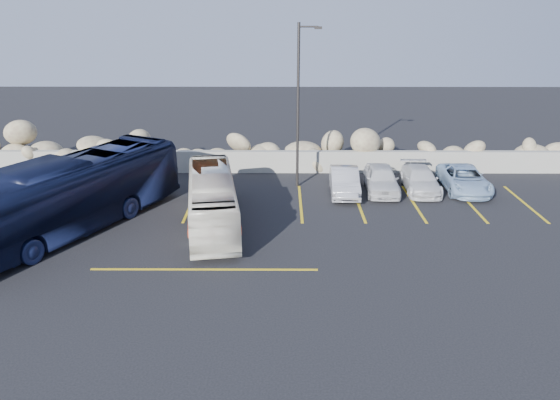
{
  "coord_description": "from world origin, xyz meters",
  "views": [
    {
      "loc": [
        1.75,
        -16.98,
        8.81
      ],
      "look_at": [
        1.65,
        4.0,
        1.24
      ],
      "focal_mm": 35.0,
      "sensor_mm": 36.0,
      "label": 1
    }
  ],
  "objects_px": {
    "lamppost": "(299,102)",
    "vintage_bus": "(212,200)",
    "car_d": "(464,179)",
    "car_b": "(344,181)",
    "car_a": "(381,179)",
    "car_c": "(420,180)",
    "tour_coach": "(69,195)"
  },
  "relations": [
    {
      "from": "lamppost",
      "to": "car_d",
      "type": "relative_size",
      "value": 1.86
    },
    {
      "from": "car_c",
      "to": "car_d",
      "type": "distance_m",
      "value": 2.19
    },
    {
      "from": "lamppost",
      "to": "car_c",
      "type": "distance_m",
      "value": 7.13
    },
    {
      "from": "vintage_bus",
      "to": "tour_coach",
      "type": "xyz_separation_m",
      "value": [
        -5.68,
        -0.7,
        0.44
      ]
    },
    {
      "from": "lamppost",
      "to": "car_d",
      "type": "height_order",
      "value": "lamppost"
    },
    {
      "from": "car_a",
      "to": "car_d",
      "type": "bearing_deg",
      "value": 5.43
    },
    {
      "from": "vintage_bus",
      "to": "car_c",
      "type": "bearing_deg",
      "value": 15.76
    },
    {
      "from": "vintage_bus",
      "to": "car_a",
      "type": "relative_size",
      "value": 2.03
    },
    {
      "from": "vintage_bus",
      "to": "car_d",
      "type": "distance_m",
      "value": 12.8
    },
    {
      "from": "car_d",
      "to": "car_c",
      "type": "bearing_deg",
      "value": -177.98
    },
    {
      "from": "lamppost",
      "to": "car_b",
      "type": "bearing_deg",
      "value": -26.65
    },
    {
      "from": "vintage_bus",
      "to": "car_c",
      "type": "relative_size",
      "value": 2.01
    },
    {
      "from": "car_d",
      "to": "lamppost",
      "type": "bearing_deg",
      "value": 177.56
    },
    {
      "from": "car_a",
      "to": "car_c",
      "type": "height_order",
      "value": "car_a"
    },
    {
      "from": "tour_coach",
      "to": "car_a",
      "type": "bearing_deg",
      "value": 47.59
    },
    {
      "from": "tour_coach",
      "to": "car_b",
      "type": "distance_m",
      "value": 12.59
    },
    {
      "from": "car_a",
      "to": "car_b",
      "type": "height_order",
      "value": "car_a"
    },
    {
      "from": "car_a",
      "to": "car_b",
      "type": "xyz_separation_m",
      "value": [
        -1.85,
        -0.28,
        -0.03
      ]
    },
    {
      "from": "vintage_bus",
      "to": "car_a",
      "type": "height_order",
      "value": "vintage_bus"
    },
    {
      "from": "tour_coach",
      "to": "car_a",
      "type": "xyz_separation_m",
      "value": [
        13.5,
        4.94,
        -0.87
      ]
    },
    {
      "from": "car_a",
      "to": "car_c",
      "type": "distance_m",
      "value": 1.99
    },
    {
      "from": "car_b",
      "to": "car_d",
      "type": "xyz_separation_m",
      "value": [
        6.0,
        0.51,
        -0.03
      ]
    },
    {
      "from": "car_b",
      "to": "car_d",
      "type": "bearing_deg",
      "value": 6.95
    },
    {
      "from": "lamppost",
      "to": "vintage_bus",
      "type": "bearing_deg",
      "value": -126.44
    },
    {
      "from": "vintage_bus",
      "to": "car_d",
      "type": "xyz_separation_m",
      "value": [
        11.98,
        4.47,
        -0.49
      ]
    },
    {
      "from": "car_b",
      "to": "tour_coach",
      "type": "bearing_deg",
      "value": -156.04
    },
    {
      "from": "vintage_bus",
      "to": "car_d",
      "type": "height_order",
      "value": "vintage_bus"
    },
    {
      "from": "tour_coach",
      "to": "lamppost",
      "type": "bearing_deg",
      "value": 58.99
    },
    {
      "from": "tour_coach",
      "to": "car_b",
      "type": "relative_size",
      "value": 2.87
    },
    {
      "from": "car_a",
      "to": "tour_coach",
      "type": "bearing_deg",
      "value": -157.58
    },
    {
      "from": "tour_coach",
      "to": "car_b",
      "type": "height_order",
      "value": "tour_coach"
    },
    {
      "from": "lamppost",
      "to": "car_a",
      "type": "height_order",
      "value": "lamppost"
    }
  ]
}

